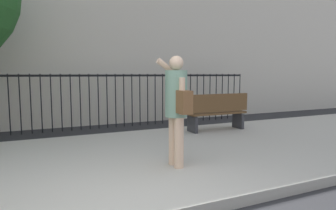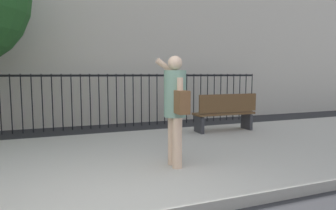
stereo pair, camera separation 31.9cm
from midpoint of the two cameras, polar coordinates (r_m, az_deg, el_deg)
sidewalk at (r=5.22m, az=-16.40°, el=-11.12°), size 28.00×4.40×0.15m
iron_fence at (r=8.69m, az=-20.20°, el=1.88°), size 12.03×0.04×1.60m
pedestrian_on_phone at (r=4.50m, az=-0.29°, el=0.41°), size 0.50×0.65×1.72m
street_bench at (r=7.55m, az=8.50°, el=-1.20°), size 1.60×0.45×0.95m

